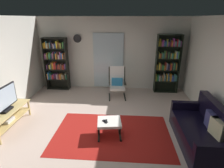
# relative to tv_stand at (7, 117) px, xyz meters

# --- Properties ---
(ground_plane) EXTENTS (7.02, 7.02, 0.00)m
(ground_plane) POSITION_rel_tv_stand_xyz_m (2.30, 0.08, -0.31)
(ground_plane) COLOR beige
(wall_back) EXTENTS (5.60, 0.06, 2.60)m
(wall_back) POSITION_rel_tv_stand_xyz_m (2.30, 2.98, 0.99)
(wall_back) COLOR silver
(wall_back) RESTS_ON ground
(glass_door_panel) EXTENTS (1.10, 0.01, 2.00)m
(glass_door_panel) POSITION_rel_tv_stand_xyz_m (2.18, 2.91, 0.74)
(glass_door_panel) COLOR silver
(area_rug) EXTENTS (2.67, 1.75, 0.01)m
(area_rug) POSITION_rel_tv_stand_xyz_m (2.54, -0.07, -0.30)
(area_rug) COLOR #A51C17
(area_rug) RESTS_ON ground
(tv_stand) EXTENTS (0.50, 1.37, 0.46)m
(tv_stand) POSITION_rel_tv_stand_xyz_m (0.00, 0.00, 0.00)
(tv_stand) COLOR tan
(tv_stand) RESTS_ON ground
(television) EXTENTS (0.20, 0.94, 0.59)m
(television) POSITION_rel_tv_stand_xyz_m (0.00, 0.01, 0.43)
(television) COLOR black
(television) RESTS_ON tv_stand
(bookshelf_near_tv) EXTENTS (0.83, 0.30, 1.90)m
(bookshelf_near_tv) POSITION_rel_tv_stand_xyz_m (0.30, 2.70, 0.70)
(bookshelf_near_tv) COLOR black
(bookshelf_near_tv) RESTS_ON ground
(bookshelf_near_sofa) EXTENTS (0.81, 0.30, 2.04)m
(bookshelf_near_sofa) POSITION_rel_tv_stand_xyz_m (4.27, 2.71, 0.77)
(bookshelf_near_sofa) COLOR black
(bookshelf_near_sofa) RESTS_ON ground
(leather_sofa) EXTENTS (0.82, 1.76, 0.88)m
(leather_sofa) POSITION_rel_tv_stand_xyz_m (4.47, -0.29, 0.01)
(leather_sofa) COLOR black
(leather_sofa) RESTS_ON ground
(lounge_armchair) EXTENTS (0.62, 0.70, 1.02)m
(lounge_armchair) POSITION_rel_tv_stand_xyz_m (2.55, 2.12, 0.23)
(lounge_armchair) COLOR black
(lounge_armchair) RESTS_ON ground
(ottoman) EXTENTS (0.58, 0.54, 0.38)m
(ottoman) POSITION_rel_tv_stand_xyz_m (2.48, -0.14, 0.01)
(ottoman) COLOR white
(ottoman) RESTS_ON ground
(tv_remote) EXTENTS (0.05, 0.15, 0.02)m
(tv_remote) POSITION_rel_tv_stand_xyz_m (2.42, -0.18, 0.08)
(tv_remote) COLOR black
(tv_remote) RESTS_ON ottoman
(cell_phone) EXTENTS (0.15, 0.15, 0.01)m
(cell_phone) POSITION_rel_tv_stand_xyz_m (2.39, -0.17, 0.08)
(cell_phone) COLOR black
(cell_phone) RESTS_ON ottoman
(wall_clock) EXTENTS (0.29, 0.03, 0.29)m
(wall_clock) POSITION_rel_tv_stand_xyz_m (1.08, 2.90, 1.54)
(wall_clock) COLOR silver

